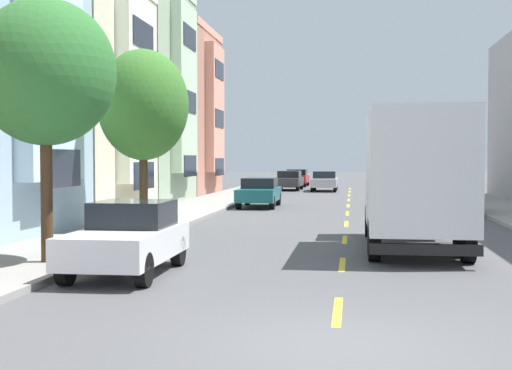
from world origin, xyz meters
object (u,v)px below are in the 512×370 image
Objects in this scene: parked_sedan_red at (297,177)px; parked_sedan_teal at (259,192)px; street_tree_nearest at (45,73)px; parked_hatchback_white at (128,238)px; street_tree_second at (143,105)px; parked_sedan_black at (450,196)px; parked_sedan_charcoal at (289,180)px; parked_sedan_sky at (403,178)px; delivery_box_truck at (414,174)px; parked_suv_forest at (430,183)px; moving_silver_sedan at (325,181)px.

parked_sedan_red is 1.00× the size of parked_sedan_teal.
parked_hatchback_white is (2.00, -0.53, -3.50)m from street_tree_nearest.
street_tree_nearest is 20.25m from parked_sedan_teal.
street_tree_second is 13.10m from parked_sedan_teal.
street_tree_nearest is at bearing -122.56° from parked_sedan_black.
parked_sedan_teal is (0.16, -18.46, 0.00)m from parked_sedan_charcoal.
parked_sedan_red is 29.86m from parked_sedan_black.
parked_sedan_sky is at bearing -8.76° from parked_sedan_red.
delivery_box_truck is 34.69m from parked_sedan_charcoal.
street_tree_nearest is 9.48m from delivery_box_truck.
parked_sedan_black is at bearing -90.75° from parked_suv_forest.
parked_sedan_red is 0.99× the size of parked_sedan_black.
street_tree_second is at bearing -99.55° from parked_sedan_teal.
parked_sedan_sky is 9.24m from moving_silver_sedan.
delivery_box_truck is 1.61× the size of parked_sedan_red.
parked_suv_forest reaches higher than parked_sedan_black.
street_tree_second is at bearing -119.91° from parked_suv_forest.
street_tree_second is 1.27× the size of parked_sedan_sky.
parked_sedan_sky is 45.42m from parked_hatchback_white.
moving_silver_sedan is at bearing 82.92° from street_tree_nearest.
parked_suv_forest is at bearing -59.68° from moving_silver_sedan.
parked_sedan_charcoal is (1.94, 38.29, -3.51)m from street_tree_nearest.
parked_sedan_red is at bearing 115.03° from parked_suv_forest.
street_tree_second is 22.07m from parked_suv_forest.
parked_sedan_black and parked_sedan_sky have the same top height.
delivery_box_truck is 1.62× the size of moving_silver_sedan.
delivery_box_truck is at bearing -81.41° from parked_sedan_red.
street_tree_nearest is 1.27× the size of parked_sedan_red.
street_tree_second is 30.25m from moving_silver_sedan.
parked_sedan_red is 1.00× the size of parked_sedan_sky.
moving_silver_sedan is (2.60, 37.58, -0.01)m from parked_hatchback_white.
delivery_box_truck is 1.61× the size of parked_sedan_teal.
moving_silver_sedan is at bearing -24.93° from parked_sedan_charcoal.
moving_silver_sedan is (-6.30, 10.77, -0.24)m from parked_suv_forest.
parked_sedan_red is at bearing 98.59° from delivery_box_truck.
parked_hatchback_white is 37.67m from moving_silver_sedan.
street_tree_second is 31.19m from parked_sedan_charcoal.
parked_hatchback_white is at bearing -100.93° from parked_sedan_sky.
parked_hatchback_white is at bearing -75.71° from street_tree_second.
street_tree_nearest is 45.58m from parked_sedan_red.
parked_hatchback_white is at bearing -142.66° from delivery_box_truck.
parked_suv_forest is at bearing 60.09° from street_tree_second.
parked_sedan_red is 25.57m from parked_sedan_teal.
parked_sedan_teal is at bearing 111.30° from delivery_box_truck.
delivery_box_truck reaches higher than parked_suv_forest.
street_tree_second is at bearing 159.03° from delivery_box_truck.
street_tree_nearest is at bearing -112.52° from parked_suv_forest.
moving_silver_sedan is at bearing 81.20° from street_tree_second.
parked_sedan_charcoal is (-0.03, -7.11, 0.00)m from parked_sedan_red.
parked_sedan_charcoal is 1.01× the size of moving_silver_sedan.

